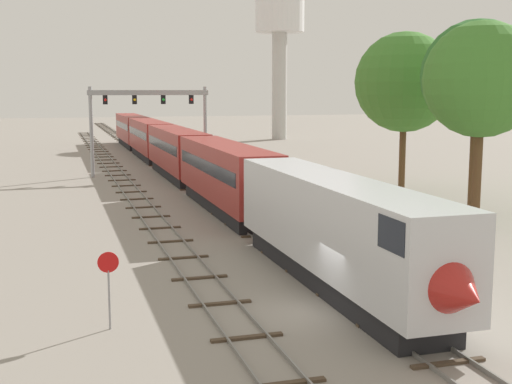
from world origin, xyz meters
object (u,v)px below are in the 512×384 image
object	(u,v)px
signal_gantry	(149,111)
trackside_tree_mid	(477,76)
water_tower	(280,28)
trackside_tree_left	(405,82)
trackside_tree_right	(482,80)
stop_sign	(109,279)
passenger_train	(176,151)

from	to	relation	value
signal_gantry	trackside_tree_mid	bearing A→B (deg)	-55.51
water_tower	trackside_tree_left	bearing A→B (deg)	-98.79
water_tower	trackside_tree_left	xyz separation A→B (m)	(-9.58, -61.98, -9.86)
trackside_tree_mid	trackside_tree_right	size ratio (longest dim) A/B	1.05
water_tower	stop_sign	size ratio (longest dim) A/B	8.68
stop_sign	trackside_tree_mid	xyz separation A→B (m)	(26.78, 17.42, 7.68)
signal_gantry	trackside_tree_left	bearing A→B (deg)	-41.16
signal_gantry	trackside_tree_left	distance (m)	25.81
passenger_train	trackside_tree_mid	bearing A→B (deg)	-56.50
stop_sign	trackside_tree_mid	world-z (taller)	trackside_tree_mid
passenger_train	trackside_tree_right	xyz separation A→B (m)	(13.94, -29.98, 6.62)
trackside_tree_left	trackside_tree_mid	world-z (taller)	trackside_tree_left
signal_gantry	trackside_tree_left	world-z (taller)	trackside_tree_left
signal_gantry	water_tower	world-z (taller)	water_tower
passenger_train	water_tower	xyz separation A→B (m)	(26.66, 47.44, 16.50)
passenger_train	trackside_tree_mid	xyz separation A→B (m)	(16.78, -25.36, 6.95)
signal_gantry	trackside_tree_right	world-z (taller)	trackside_tree_right
signal_gantry	trackside_tree_right	xyz separation A→B (m)	(16.19, -32.33, 2.73)
water_tower	stop_sign	world-z (taller)	water_tower
trackside_tree_mid	trackside_tree_left	bearing A→B (deg)	88.44
stop_sign	trackside_tree_left	bearing A→B (deg)	46.20
passenger_train	trackside_tree_mid	world-z (taller)	trackside_tree_mid
trackside_tree_left	trackside_tree_mid	size ratio (longest dim) A/B	1.00
trackside_tree_mid	trackside_tree_right	bearing A→B (deg)	-121.52
signal_gantry	trackside_tree_left	xyz separation A→B (m)	(19.32, -16.89, 2.75)
water_tower	trackside_tree_left	world-z (taller)	water_tower
stop_sign	signal_gantry	bearing A→B (deg)	80.25
signal_gantry	stop_sign	xyz separation A→B (m)	(-7.75, -45.12, -4.63)
signal_gantry	water_tower	xyz separation A→B (m)	(28.91, 45.09, 12.61)
trackside_tree_right	trackside_tree_left	bearing A→B (deg)	78.54
trackside_tree_left	signal_gantry	bearing A→B (deg)	138.84
stop_sign	water_tower	bearing A→B (deg)	67.89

